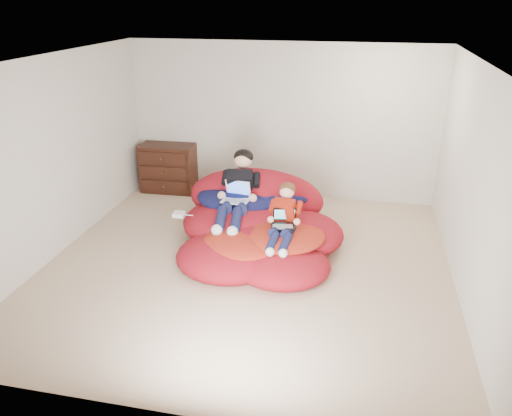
{
  "coord_description": "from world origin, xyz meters",
  "views": [
    {
      "loc": [
        1.26,
        -5.37,
        3.16
      ],
      "look_at": [
        0.07,
        0.22,
        0.7
      ],
      "focal_mm": 35.0,
      "sensor_mm": 36.0,
      "label": 1
    }
  ],
  "objects_px": {
    "beanbag_pile": "(257,225)",
    "laptop_white": "(237,195)",
    "dresser": "(168,168)",
    "younger_boy": "(284,215)",
    "older_boy": "(238,188)",
    "laptop_black": "(284,221)"
  },
  "relations": [
    {
      "from": "beanbag_pile",
      "to": "laptop_black",
      "type": "relative_size",
      "value": 7.05
    },
    {
      "from": "younger_boy",
      "to": "laptop_white",
      "type": "distance_m",
      "value": 0.86
    },
    {
      "from": "younger_boy",
      "to": "beanbag_pile",
      "type": "bearing_deg",
      "value": 139.44
    },
    {
      "from": "laptop_white",
      "to": "laptop_black",
      "type": "relative_size",
      "value": 1.11
    },
    {
      "from": "laptop_white",
      "to": "dresser",
      "type": "bearing_deg",
      "value": 136.09
    },
    {
      "from": "younger_boy",
      "to": "laptop_black",
      "type": "height_order",
      "value": "younger_boy"
    },
    {
      "from": "younger_boy",
      "to": "laptop_white",
      "type": "xyz_separation_m",
      "value": [
        -0.73,
        0.46,
        0.03
      ]
    },
    {
      "from": "beanbag_pile",
      "to": "younger_boy",
      "type": "height_order",
      "value": "younger_boy"
    },
    {
      "from": "older_boy",
      "to": "younger_boy",
      "type": "height_order",
      "value": "older_boy"
    },
    {
      "from": "dresser",
      "to": "younger_boy",
      "type": "bearing_deg",
      "value": -40.67
    },
    {
      "from": "older_boy",
      "to": "younger_boy",
      "type": "xyz_separation_m",
      "value": [
        0.73,
        -0.55,
        -0.1
      ]
    },
    {
      "from": "younger_boy",
      "to": "laptop_black",
      "type": "xyz_separation_m",
      "value": [
        0.0,
        -0.03,
        -0.07
      ]
    },
    {
      "from": "younger_boy",
      "to": "laptop_white",
      "type": "height_order",
      "value": "younger_boy"
    },
    {
      "from": "laptop_white",
      "to": "laptop_black",
      "type": "xyz_separation_m",
      "value": [
        0.73,
        -0.49,
        -0.1
      ]
    },
    {
      "from": "beanbag_pile",
      "to": "laptop_white",
      "type": "height_order",
      "value": "beanbag_pile"
    },
    {
      "from": "older_boy",
      "to": "laptop_white",
      "type": "bearing_deg",
      "value": -90.0
    },
    {
      "from": "dresser",
      "to": "younger_boy",
      "type": "xyz_separation_m",
      "value": [
        2.32,
        -1.99,
        0.21
      ]
    },
    {
      "from": "dresser",
      "to": "beanbag_pile",
      "type": "relative_size",
      "value": 0.39
    },
    {
      "from": "dresser",
      "to": "beanbag_pile",
      "type": "distance_m",
      "value": 2.5
    },
    {
      "from": "beanbag_pile",
      "to": "laptop_black",
      "type": "height_order",
      "value": "beanbag_pile"
    },
    {
      "from": "dresser",
      "to": "older_boy",
      "type": "relative_size",
      "value": 0.73
    },
    {
      "from": "dresser",
      "to": "older_boy",
      "type": "height_order",
      "value": "older_boy"
    }
  ]
}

